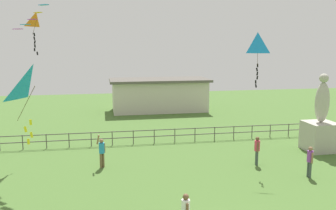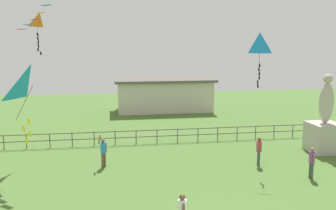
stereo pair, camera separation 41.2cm
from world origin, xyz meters
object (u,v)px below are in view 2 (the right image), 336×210
kite_0 (259,46)px  kite_2 (40,22)px  person_0 (312,161)px  statue_monument (324,129)px  person_3 (103,150)px  kite_5 (32,88)px  person_1 (259,149)px

kite_0 → kite_2: (-11.96, 3.94, 1.39)m
kite_0 → kite_2: bearing=161.8°
person_0 → statue_monument: bearing=51.9°
person_0 → person_3: size_ratio=0.85×
kite_0 → kite_5: kite_0 is taller
statue_monument → kite_2: kite_2 is taller
person_1 → statue_monument: bearing=20.5°
statue_monument → person_1: size_ratio=3.03×
kite_0 → kite_5: bearing=-150.1°
person_3 → person_1: bearing=-7.4°
kite_5 → kite_0: bearing=29.9°
kite_2 → kite_5: size_ratio=0.93×
kite_5 → person_3: bearing=72.9°
person_1 → kite_0: (-0.03, 0.43, 5.61)m
person_0 → person_1: (-1.82, 2.25, 0.01)m
kite_2 → person_0: bearing=-25.6°
person_1 → person_3: person_3 is taller
kite_2 → statue_monument: bearing=-8.3°
statue_monument → person_3: statue_monument is taller
person_1 → kite_2: 14.56m
person_0 → kite_2: size_ratio=0.65×
person_1 → kite_2: (-11.99, 4.38, 7.00)m
person_0 → kite_2: kite_2 is taller
statue_monument → kite_2: size_ratio=1.99×
kite_2 → person_1: bearing=-20.0°
kite_0 → kite_5: 12.19m
person_0 → kite_0: bearing=124.6°
person_0 → person_1: size_ratio=0.99×
person_3 → kite_5: kite_5 is taller
statue_monument → person_1: 5.43m
person_3 → kite_2: 8.47m
statue_monument → kite_0: 7.33m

